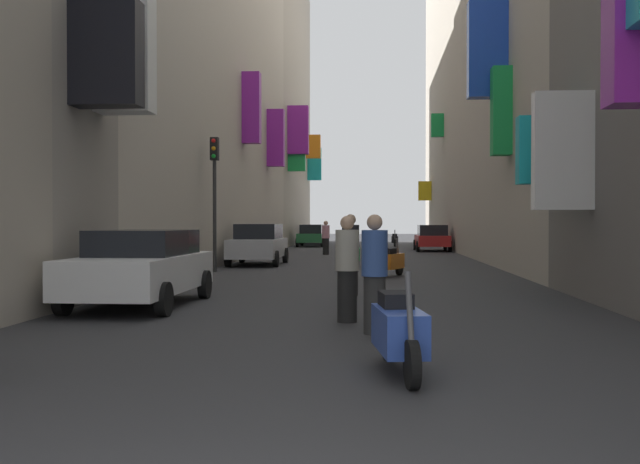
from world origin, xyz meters
name	(u,v)px	position (x,y,z in m)	size (l,w,h in m)	color
ground_plane	(360,258)	(0.00, 30.00, 0.00)	(140.00, 140.00, 0.00)	#2D2D30
building_left_mid_b	(170,10)	(-8.00, 27.52, 10.63)	(6.89, 28.81, 21.27)	#B2A899
building_left_mid_c	(259,105)	(-7.99, 50.95, 10.37)	(7.35, 18.08, 20.77)	#9E9384
building_right_mid_b	(509,57)	(8.00, 37.89, 10.71)	(7.27, 44.20, 21.44)	#B2A899
parked_car_red	(432,237)	(3.90, 38.70, 0.77)	(1.93, 4.28, 1.47)	#B21E1E
parked_car_green	(312,235)	(-3.62, 46.28, 0.77)	(1.84, 4.40, 1.47)	#236638
parked_car_blue	(314,234)	(-3.97, 52.04, 0.76)	(1.91, 4.09, 1.46)	navy
parked_car_silver	(258,244)	(-3.78, 24.78, 0.81)	(1.94, 4.22, 1.56)	#B7B7BC
parked_car_white	(142,266)	(-3.82, 11.13, 0.78)	(1.97, 4.47, 1.47)	white
scooter_green	(354,254)	(-0.09, 23.80, 0.46)	(0.48, 1.92, 1.13)	#287F3D
scooter_orange	(391,261)	(1.16, 18.98, 0.46)	(0.84, 1.84, 1.13)	orange
scooter_blue	(399,330)	(0.95, 5.25, 0.46)	(0.60, 1.97, 1.13)	#2D4CAD
scooter_black	(395,240)	(2.00, 46.46, 0.46)	(0.45, 1.76, 1.13)	black
pedestrian_crossing	(347,269)	(0.24, 9.16, 0.86)	(0.42, 0.42, 1.73)	black
pedestrian_near_left	(351,255)	(0.15, 13.39, 0.90)	(0.53, 0.53, 1.80)	black
pedestrian_near_right	(326,238)	(-1.78, 33.50, 0.85)	(0.40, 0.40, 1.70)	black
pedestrian_far_away	(375,274)	(0.69, 7.95, 0.87)	(0.53, 0.53, 1.73)	#2C2C2C
traffic_light_near_corner	(214,181)	(-4.56, 20.74, 2.99)	(0.26, 0.34, 4.40)	#2D2D2D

